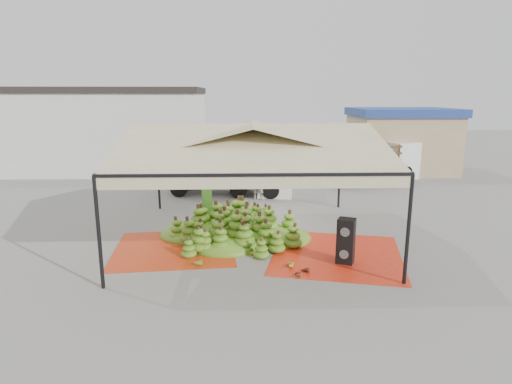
{
  "coord_description": "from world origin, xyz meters",
  "views": [
    {
      "loc": [
        -0.33,
        -14.51,
        4.97
      ],
      "look_at": [
        0.2,
        1.5,
        1.3
      ],
      "focal_mm": 30.0,
      "sensor_mm": 36.0,
      "label": 1
    }
  ],
  "objects_px": {
    "banana_heap": "(238,221)",
    "truck_right": "(371,158)",
    "vendor": "(258,181)",
    "truck_left": "(236,168)",
    "speaker_stack": "(346,241)"
  },
  "relations": [
    {
      "from": "banana_heap",
      "to": "truck_right",
      "type": "distance_m",
      "value": 12.71
    },
    {
      "from": "speaker_stack",
      "to": "truck_left",
      "type": "distance_m",
      "value": 9.96
    },
    {
      "from": "vendor",
      "to": "truck_right",
      "type": "bearing_deg",
      "value": -136.66
    },
    {
      "from": "truck_left",
      "to": "truck_right",
      "type": "relative_size",
      "value": 0.96
    },
    {
      "from": "banana_heap",
      "to": "truck_right",
      "type": "relative_size",
      "value": 0.84
    },
    {
      "from": "speaker_stack",
      "to": "truck_right",
      "type": "relative_size",
      "value": 0.21
    },
    {
      "from": "speaker_stack",
      "to": "vendor",
      "type": "distance_m",
      "value": 8.4
    },
    {
      "from": "banana_heap",
      "to": "vendor",
      "type": "bearing_deg",
      "value": 80.65
    },
    {
      "from": "vendor",
      "to": "truck_left",
      "type": "height_order",
      "value": "truck_left"
    },
    {
      "from": "vendor",
      "to": "truck_left",
      "type": "distance_m",
      "value": 1.72
    },
    {
      "from": "vendor",
      "to": "speaker_stack",
      "type": "bearing_deg",
      "value": 115.95
    },
    {
      "from": "banana_heap",
      "to": "truck_right",
      "type": "xyz_separation_m",
      "value": [
        7.7,
        10.08,
        0.75
      ]
    },
    {
      "from": "speaker_stack",
      "to": "banana_heap",
      "type": "bearing_deg",
      "value": 166.81
    },
    {
      "from": "banana_heap",
      "to": "speaker_stack",
      "type": "height_order",
      "value": "speaker_stack"
    },
    {
      "from": "speaker_stack",
      "to": "truck_left",
      "type": "xyz_separation_m",
      "value": [
        -3.41,
        9.34,
        0.63
      ]
    }
  ]
}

